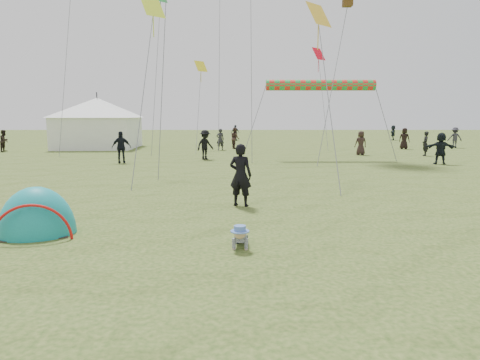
{
  "coord_description": "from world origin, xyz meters",
  "views": [
    {
      "loc": [
        1.13,
        -7.68,
        2.65
      ],
      "look_at": [
        1.17,
        3.13,
        1.0
      ],
      "focal_mm": 32.0,
      "sensor_mm": 36.0,
      "label": 1
    }
  ],
  "objects_px": {
    "crawling_toddler": "(240,235)",
    "popup_tent": "(38,234)",
    "event_marquee": "(98,121)",
    "standing_adult": "(241,175)"
  },
  "relations": [
    {
      "from": "crawling_toddler",
      "to": "popup_tent",
      "type": "relative_size",
      "value": 0.31
    },
    {
      "from": "crawling_toddler",
      "to": "event_marquee",
      "type": "height_order",
      "value": "event_marquee"
    },
    {
      "from": "crawling_toddler",
      "to": "event_marquee",
      "type": "xyz_separation_m",
      "value": [
        -11.35,
        26.4,
        1.89
      ]
    },
    {
      "from": "popup_tent",
      "to": "standing_adult",
      "type": "xyz_separation_m",
      "value": [
        4.58,
        2.99,
        0.92
      ]
    },
    {
      "from": "crawling_toddler",
      "to": "popup_tent",
      "type": "distance_m",
      "value": 4.67
    },
    {
      "from": "popup_tent",
      "to": "standing_adult",
      "type": "distance_m",
      "value": 5.54
    },
    {
      "from": "crawling_toddler",
      "to": "popup_tent",
      "type": "bearing_deg",
      "value": 171.0
    },
    {
      "from": "event_marquee",
      "to": "popup_tent",
      "type": "bearing_deg",
      "value": -77.21
    },
    {
      "from": "popup_tent",
      "to": "event_marquee",
      "type": "height_order",
      "value": "event_marquee"
    },
    {
      "from": "standing_adult",
      "to": "event_marquee",
      "type": "relative_size",
      "value": 0.29
    }
  ]
}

